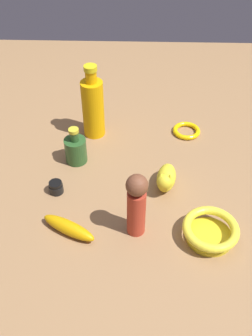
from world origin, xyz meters
TOP-DOWN VIEW (x-y plane):
  - ground at (0.00, 0.00)m, footprint 2.00×2.00m
  - banana at (0.19, -0.15)m, footprint 0.11×0.16m
  - bottle_short at (-0.11, -0.16)m, footprint 0.07×0.07m
  - nail_polish_jar at (0.04, -0.21)m, footprint 0.04×0.04m
  - bottle_tall at (-0.25, -0.12)m, footprint 0.07×0.07m
  - person_figure_adult at (0.18, 0.03)m, footprint 0.06×0.06m
  - cat_figurine at (0.01, 0.12)m, footprint 0.14×0.08m
  - bowl at (0.20, 0.23)m, footprint 0.15×0.15m
  - bangle at (-0.26, 0.21)m, footprint 0.10×0.10m

SIDE VIEW (x-z plane):
  - ground at x=0.00m, z-range 0.00..0.00m
  - bangle at x=-0.26m, z-range 0.00..0.02m
  - nail_polish_jar at x=0.04m, z-range 0.00..0.04m
  - banana at x=0.19m, z-range 0.00..0.04m
  - bowl at x=0.20m, z-range 0.01..0.06m
  - cat_figurine at x=0.01m, z-range -0.01..0.08m
  - bottle_short at x=-0.11m, z-range -0.02..0.11m
  - person_figure_adult at x=0.18m, z-range 0.01..0.21m
  - bottle_tall at x=-0.25m, z-range -0.02..0.24m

